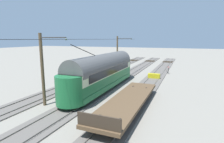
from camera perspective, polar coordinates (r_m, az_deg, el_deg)
name	(u,v)px	position (r m, az deg, el deg)	size (l,w,h in m)	color
ground_plane	(101,91)	(21.49, -3.63, -6.12)	(220.00, 220.00, 0.00)	gray
track_streetcar_siding	(140,94)	(20.22, 8.99, -7.13)	(2.80, 80.00, 0.18)	#56514C
track_adjacent_siding	(102,90)	(21.74, -3.26, -5.77)	(2.80, 80.00, 0.18)	#56514C
track_third_siding	(69,86)	(24.11, -13.47, -4.44)	(2.80, 80.00, 0.18)	#56514C
vintage_streetcar	(103,71)	(21.65, -2.79, 0.14)	(2.65, 16.05, 5.45)	#196033
flatcar_adjacent	(128,100)	(15.67, 4.97, -9.14)	(2.80, 11.72, 1.60)	brown
catenary_pole_foreground	(118,53)	(33.39, 1.82, 5.80)	(2.95, 0.28, 6.58)	#4C3D28
catenary_pole_mid_near	(43,69)	(17.19, -21.04, 0.88)	(2.95, 0.28, 6.58)	#4C3D28
overhead_wire_run	(71,39)	(15.93, -12.87, 9.95)	(2.74, 41.75, 0.18)	black
switch_stand	(168,70)	(33.00, 17.42, 0.46)	(0.50, 0.30, 1.24)	black
track_end_bumper	(154,76)	(28.47, 13.18, -1.47)	(1.80, 0.60, 0.80)	#B2A519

